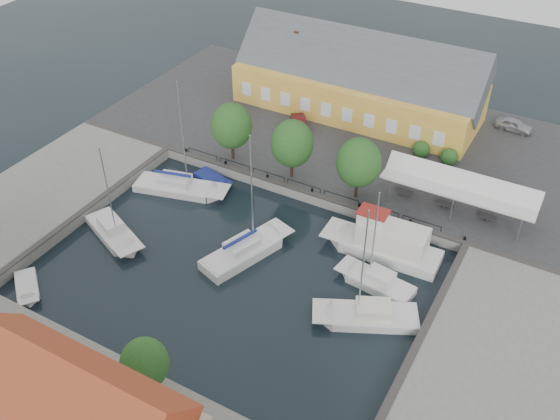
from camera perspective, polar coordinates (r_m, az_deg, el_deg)
name	(u,v)px	position (r m, az deg, el deg)	size (l,w,h in m)	color
ground	(246,260)	(54.44, -3.09, -4.60)	(140.00, 140.00, 0.00)	black
north_quay	(354,137)	(70.82, 6.77, 6.65)	(56.00, 26.00, 1.00)	#2D2D30
west_quay	(44,195)	(65.27, -20.74, 1.29)	(12.00, 24.00, 1.00)	slate
east_quay	(497,373)	(47.96, 19.20, -13.91)	(12.00, 24.00, 1.00)	slate
quay_edge_fittings	(274,221)	(56.84, -0.60, -1.02)	(56.00, 24.72, 0.40)	#383533
warehouse	(354,81)	(74.23, 6.82, 11.60)	(28.56, 14.00, 9.55)	gold
tent_canopy	(460,187)	(58.95, 16.13, 2.04)	(14.00, 4.00, 2.83)	silver
quay_trees	(292,143)	(60.69, 1.12, 6.10)	(18.20, 4.20, 6.30)	black
car_silver	(514,125)	(74.95, 20.62, 7.29)	(1.65, 4.09, 1.39)	#A5A8AD
car_red	(299,124)	(70.39, 1.75, 7.84)	(1.49, 4.28, 1.41)	#5B1417
center_sailboat	(246,252)	(54.69, -3.16, -3.86)	(5.36, 9.28, 12.39)	silver
trawler	(386,245)	(55.09, 9.64, -3.18)	(10.81, 3.53, 5.00)	silver
east_boat_a	(376,283)	(52.48, 8.81, -6.64)	(6.99, 3.12, 9.83)	silver
east_boat_b	(368,317)	(49.70, 8.06, -9.70)	(8.56, 6.03, 11.33)	silver
west_boat_a	(179,188)	(63.16, -9.19, 1.97)	(9.94, 5.03, 12.64)	silver
west_boat_c	(114,234)	(58.69, -14.95, -2.10)	(7.86, 5.24, 10.40)	silver
launch_sw	(28,289)	(55.69, -22.08, -6.69)	(4.47, 4.00, 0.98)	silver
launch_nw	(212,180)	(64.18, -6.21, 2.70)	(4.72, 2.84, 0.88)	navy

